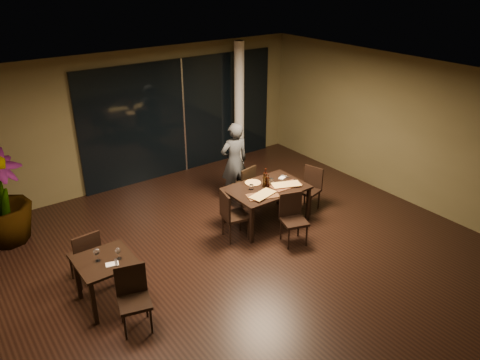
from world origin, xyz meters
name	(u,v)px	position (x,y,z in m)	size (l,w,h in m)	color
ground	(250,257)	(0.00, 0.00, 0.00)	(8.00, 8.00, 0.00)	black
wall_back	(142,117)	(0.00, 4.05, 1.50)	(8.00, 0.10, 3.00)	#4C4528
wall_right	(408,130)	(4.05, 0.00, 1.50)	(0.10, 8.00, 3.00)	#4C4528
ceiling	(252,85)	(0.00, 0.00, 3.02)	(8.00, 8.00, 0.04)	silver
window_panel	(183,117)	(1.00, 3.96, 1.35)	(5.00, 0.06, 2.70)	black
column	(239,104)	(2.40, 3.65, 1.50)	(0.24, 0.24, 3.00)	white
main_table	(267,191)	(1.00, 0.80, 0.68)	(1.50, 1.00, 0.75)	black
side_table	(106,267)	(-2.40, 0.30, 0.62)	(0.80, 0.80, 0.75)	black
chair_main_far	(245,184)	(1.03, 1.56, 0.50)	(0.50, 0.50, 0.90)	black
chair_main_near	(292,216)	(0.95, 0.00, 0.52)	(0.54, 0.54, 0.92)	black
chair_main_left	(231,213)	(0.10, 0.70, 0.53)	(0.52, 0.52, 0.96)	black
chair_main_right	(310,186)	(2.08, 0.72, 0.50)	(0.51, 0.51, 0.89)	black
chair_side_far	(86,255)	(-2.48, 0.94, 0.52)	(0.46, 0.46, 0.94)	black
chair_side_near	(133,294)	(-2.28, -0.37, 0.52)	(0.53, 0.53, 0.93)	black
diner	(234,162)	(1.08, 1.99, 0.85)	(0.58, 0.38, 1.70)	#2A2D2F
potted_plant	(0,198)	(-3.25, 3.01, 0.89)	(0.97, 0.97, 1.77)	#224A18
pizza_board_left	(263,196)	(0.71, 0.56, 0.76)	(0.58, 0.29, 0.01)	#442716
pizza_board_right	(286,186)	(1.34, 0.63, 0.76)	(0.60, 0.30, 0.01)	#4A2717
oblong_pizza_left	(263,195)	(0.71, 0.56, 0.77)	(0.51, 0.24, 0.02)	maroon
oblong_pizza_right	(286,185)	(1.34, 0.63, 0.77)	(0.53, 0.24, 0.02)	maroon
round_pizza	(253,183)	(0.89, 1.09, 0.76)	(0.30, 0.30, 0.01)	red
bottle_a	(264,180)	(0.96, 0.84, 0.89)	(0.06, 0.06, 0.29)	black
bottle_b	(268,181)	(1.03, 0.80, 0.88)	(0.06, 0.06, 0.26)	black
bottle_c	(265,177)	(1.03, 0.88, 0.93)	(0.08, 0.08, 0.35)	black
tumbler_left	(251,187)	(0.71, 0.90, 0.80)	(0.08, 0.08, 0.09)	white
tumbler_right	(271,181)	(1.19, 0.89, 0.80)	(0.08, 0.08, 0.10)	white
napkin_near	(294,182)	(1.56, 0.65, 0.76)	(0.18, 0.10, 0.01)	white
napkin_far	(283,177)	(1.52, 0.95, 0.76)	(0.18, 0.10, 0.01)	white
wine_glass_a	(97,255)	(-2.49, 0.34, 0.85)	(0.09, 0.09, 0.20)	white
wine_glass_b	(118,254)	(-2.22, 0.21, 0.84)	(0.08, 0.08, 0.17)	white
side_napkin	(112,264)	(-2.36, 0.13, 0.76)	(0.18, 0.11, 0.01)	white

